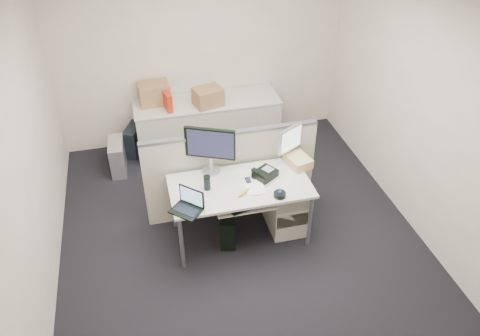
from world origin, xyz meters
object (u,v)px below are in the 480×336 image
object	(u,v)px
desk	(240,190)
monitor_main	(210,151)
desk_phone	(265,174)
laptop	(185,203)

from	to	relation	value
desk	monitor_main	distance (m)	0.53
monitor_main	desk_phone	xyz separation A→B (m)	(0.55, -0.24, -0.24)
monitor_main	desk_phone	distance (m)	0.64
desk	laptop	xyz separation A→B (m)	(-0.62, -0.28, 0.17)
monitor_main	desk_phone	size ratio (longest dim) A/B	2.30
desk	desk_phone	size ratio (longest dim) A/B	6.28
desk	desk_phone	xyz separation A→B (m)	(0.30, 0.08, 0.10)
laptop	desk_phone	size ratio (longest dim) A/B	1.22
monitor_main	desk	bearing A→B (deg)	-27.66
desk	laptop	bearing A→B (deg)	-155.70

